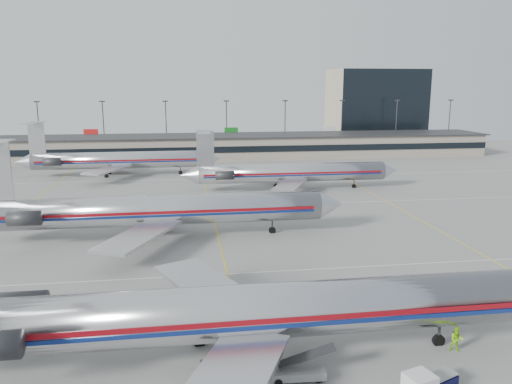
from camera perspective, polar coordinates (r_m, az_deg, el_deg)
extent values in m
plane|color=gray|center=(43.78, -2.08, -14.03)|extent=(260.00, 260.00, 0.00)
cube|color=silver|center=(52.91, -3.29, -9.32)|extent=(160.00, 0.15, 0.02)
cube|color=gray|center=(138.17, -6.58, 5.11)|extent=(160.00, 16.00, 6.00)
cube|color=black|center=(130.10, -6.46, 4.78)|extent=(160.00, 0.20, 1.60)
cube|color=#2D2D30|center=(137.84, -6.61, 6.39)|extent=(162.00, 17.00, 0.30)
cylinder|color=#38383D|center=(157.00, -23.55, 6.66)|extent=(0.30, 0.30, 15.00)
cube|color=#2D2D30|center=(156.62, -23.79, 9.43)|extent=(1.60, 0.40, 0.35)
cylinder|color=#38383D|center=(153.31, -17.01, 7.03)|extent=(0.30, 0.30, 15.00)
cube|color=#2D2D30|center=(152.92, -17.18, 9.86)|extent=(1.60, 0.40, 0.35)
cylinder|color=#38383D|center=(151.68, -10.22, 7.31)|extent=(0.30, 0.30, 15.00)
cube|color=#2D2D30|center=(151.29, -10.33, 10.18)|extent=(1.60, 0.40, 0.35)
cylinder|color=#38383D|center=(152.18, -3.38, 7.49)|extent=(0.30, 0.30, 15.00)
cube|color=#2D2D30|center=(151.78, -3.41, 10.35)|extent=(1.60, 0.40, 0.35)
cylinder|color=#38383D|center=(154.78, 3.33, 7.56)|extent=(0.30, 0.30, 15.00)
cube|color=#2D2D30|center=(154.39, 3.37, 10.38)|extent=(1.60, 0.40, 0.35)
cylinder|color=#38383D|center=(159.38, 9.74, 7.54)|extent=(0.30, 0.30, 15.00)
cube|color=#2D2D30|center=(159.01, 9.84, 10.27)|extent=(1.60, 0.40, 0.35)
cylinder|color=#38383D|center=(165.82, 15.72, 7.43)|extent=(0.30, 0.30, 15.00)
cube|color=#2D2D30|center=(165.46, 15.87, 10.05)|extent=(1.60, 0.40, 0.35)
cylinder|color=#38383D|center=(173.90, 21.19, 7.26)|extent=(0.30, 0.30, 15.00)
cube|color=#2D2D30|center=(173.55, 21.38, 9.76)|extent=(1.60, 0.40, 0.35)
cube|color=tan|center=(179.90, 13.43, 9.46)|extent=(30.00, 20.00, 25.00)
cylinder|color=silver|center=(35.93, -1.29, -13.57)|extent=(42.17, 3.90, 3.90)
cube|color=maroon|center=(34.12, -0.87, -14.74)|extent=(40.06, 0.05, 0.37)
cube|color=navy|center=(34.31, -0.87, -15.37)|extent=(40.06, 0.05, 0.30)
cube|color=silver|center=(42.92, -5.36, -10.77)|extent=(9.81, 14.29, 0.34)
cylinder|color=#2D2D30|center=(40.12, -25.40, -11.48)|extent=(3.80, 1.79, 1.79)
cylinder|color=#2D2D30|center=(41.47, 20.18, -15.02)|extent=(0.21, 0.21, 1.74)
cylinder|color=#2D2D30|center=(34.85, -6.21, -19.79)|extent=(0.21, 0.21, 1.74)
cylinder|color=#2D2D30|center=(39.25, -6.51, -15.93)|extent=(0.21, 0.21, 1.74)
cylinder|color=black|center=(41.70, 20.13, -15.64)|extent=(0.95, 0.32, 0.95)
cylinder|color=silver|center=(65.17, -10.87, -2.07)|extent=(41.75, 3.86, 3.86)
cone|color=silver|center=(67.93, 8.49, -1.42)|extent=(3.34, 3.86, 3.86)
cube|color=maroon|center=(63.25, -10.95, -2.35)|extent=(39.66, 0.05, 0.37)
cube|color=navy|center=(63.35, -10.93, -2.72)|extent=(39.66, 0.05, 0.29)
cube|color=silver|center=(72.63, -12.25, -1.54)|extent=(9.71, 14.15, 0.33)
cube|color=silver|center=(58.55, -13.17, -4.83)|extent=(9.71, 14.15, 0.33)
cylinder|color=#2D2D30|center=(70.47, -23.60, -1.55)|extent=(3.76, 1.77, 1.77)
cylinder|color=#2D2D30|center=(64.91, -24.94, -2.76)|extent=(3.76, 1.77, 1.77)
cylinder|color=#2D2D30|center=(66.81, 1.87, -3.99)|extent=(0.21, 0.21, 1.72)
cylinder|color=#2D2D30|center=(63.72, -13.69, -5.12)|extent=(0.21, 0.21, 1.72)
cylinder|color=#2D2D30|center=(68.51, -13.32, -3.91)|extent=(0.21, 0.21, 1.72)
cylinder|color=black|center=(66.94, 1.87, -4.40)|extent=(0.94, 0.31, 0.94)
cylinder|color=silver|center=(94.66, 4.22, 2.22)|extent=(35.62, 3.47, 3.47)
cone|color=silver|center=(100.60, 15.03, 2.42)|extent=(3.00, 3.47, 3.47)
cone|color=silver|center=(92.45, -7.67, 1.91)|extent=(3.37, 3.47, 3.47)
cube|color=maroon|center=(92.96, 4.45, 2.12)|extent=(33.84, 0.05, 0.33)
cube|color=navy|center=(93.03, 4.45, 1.90)|extent=(33.84, 0.05, 0.26)
cube|color=silver|center=(100.78, 2.36, 2.29)|extent=(8.72, 12.71, 0.30)
cube|color=silver|center=(88.13, 3.94, 0.88)|extent=(8.72, 12.71, 0.30)
cube|color=silver|center=(91.81, -5.82, 4.99)|extent=(3.19, 0.23, 6.37)
cube|color=silver|center=(91.49, -6.03, 6.85)|extent=(2.25, 9.84, 0.17)
cylinder|color=#2D2D30|center=(95.30, -3.86, 2.46)|extent=(3.37, 1.59, 1.59)
cylinder|color=#2D2D30|center=(90.05, -3.59, 1.91)|extent=(3.37, 1.59, 1.59)
cylinder|color=#2D2D30|center=(98.45, 11.14, 0.92)|extent=(0.19, 0.19, 1.55)
cylinder|color=#2D2D30|center=(92.39, 2.79, 0.41)|extent=(0.19, 0.19, 1.55)
cylinder|color=#2D2D30|center=(96.72, 2.28, 0.94)|extent=(0.19, 0.19, 1.55)
cylinder|color=black|center=(98.53, 11.13, 0.66)|extent=(0.84, 0.28, 0.84)
cylinder|color=silver|center=(113.64, -15.16, 3.54)|extent=(37.43, 3.64, 3.64)
cone|color=silver|center=(113.03, -4.88, 3.87)|extent=(3.15, 3.64, 3.64)
cone|color=silver|center=(117.86, -25.10, 3.12)|extent=(3.55, 3.64, 3.64)
cube|color=maroon|center=(111.82, -15.27, 3.48)|extent=(35.55, 0.05, 0.34)
cube|color=navy|center=(111.88, -15.26, 3.28)|extent=(35.55, 0.05, 0.28)
cube|color=silver|center=(120.80, -15.69, 3.52)|extent=(9.16, 13.35, 0.32)
cube|color=silver|center=(107.29, -16.59, 2.45)|extent=(9.16, 13.35, 0.32)
cube|color=silver|center=(116.38, -23.79, 5.70)|extent=(3.35, 0.25, 6.70)
cube|color=silver|center=(116.22, -24.06, 7.24)|extent=(2.36, 10.34, 0.18)
cylinder|color=#2D2D30|center=(118.77, -21.64, 3.61)|extent=(3.55, 1.67, 1.67)
cylinder|color=#2D2D30|center=(113.36, -22.27, 3.20)|extent=(3.55, 1.67, 1.67)
cylinder|color=#2D2D30|center=(113.23, -8.64, 2.44)|extent=(0.20, 0.20, 1.63)
cylinder|color=#2D2D30|center=(112.12, -16.72, 1.98)|extent=(0.20, 0.20, 1.63)
cylinder|color=#2D2D30|center=(116.74, -16.40, 2.38)|extent=(0.20, 0.20, 1.63)
cylinder|color=black|center=(113.31, -8.63, 2.21)|extent=(0.89, 0.30, 0.89)
cube|color=#0B0C3E|center=(36.55, 20.41, -19.52)|extent=(2.19, 1.88, 0.68)
cube|color=gray|center=(36.30, 20.47, -18.87)|extent=(2.19, 1.88, 0.06)
cylinder|color=black|center=(37.42, 20.93, -19.41)|extent=(0.35, 0.14, 0.35)
cylinder|color=black|center=(36.83, 18.97, -19.80)|extent=(0.35, 0.14, 0.35)
cube|color=gray|center=(35.43, 4.70, -19.94)|extent=(3.83, 1.57, 0.52)
cube|color=#2D2D30|center=(34.95, 5.79, -18.16)|extent=(3.86, 1.15, 1.35)
cylinder|color=black|center=(36.31, 6.69, -19.52)|extent=(0.52, 0.17, 0.52)
cylinder|color=black|center=(35.37, 7.20, -20.47)|extent=(0.52, 0.17, 0.52)
cylinder|color=black|center=(35.78, 2.22, -19.96)|extent=(0.52, 0.17, 0.52)
cylinder|color=black|center=(34.83, 2.59, -20.94)|extent=(0.52, 0.17, 0.52)
imported|color=#B9EE16|center=(37.07, 2.72, -17.51)|extent=(0.78, 0.82, 1.90)
imported|color=#8FDE14|center=(40.96, 21.95, -15.37)|extent=(1.14, 1.01, 1.93)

